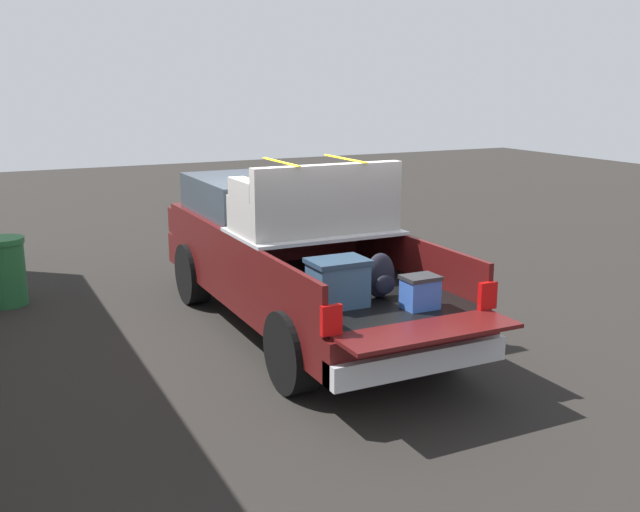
{
  "coord_description": "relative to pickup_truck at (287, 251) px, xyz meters",
  "views": [
    {
      "loc": [
        -8.24,
        3.75,
        3.12
      ],
      "look_at": [
        -0.6,
        0.0,
        1.1
      ],
      "focal_mm": 41.35,
      "sensor_mm": 36.0,
      "label": 1
    }
  ],
  "objects": [
    {
      "name": "trash_can",
      "position": [
        2.46,
        3.31,
        -0.47
      ],
      "size": [
        0.6,
        0.6,
        0.98
      ],
      "color": "#1E592D",
      "rests_on": "ground_plane"
    },
    {
      "name": "ground_plane",
      "position": [
        -0.36,
        -0.0,
        -0.97
      ],
      "size": [
        40.0,
        40.0,
        0.0
      ],
      "primitive_type": "plane",
      "color": "black"
    },
    {
      "name": "pickup_truck",
      "position": [
        0.0,
        0.0,
        0.0
      ],
      "size": [
        6.05,
        2.06,
        2.23
      ],
      "color": "#470F0F",
      "rests_on": "ground_plane"
    }
  ]
}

